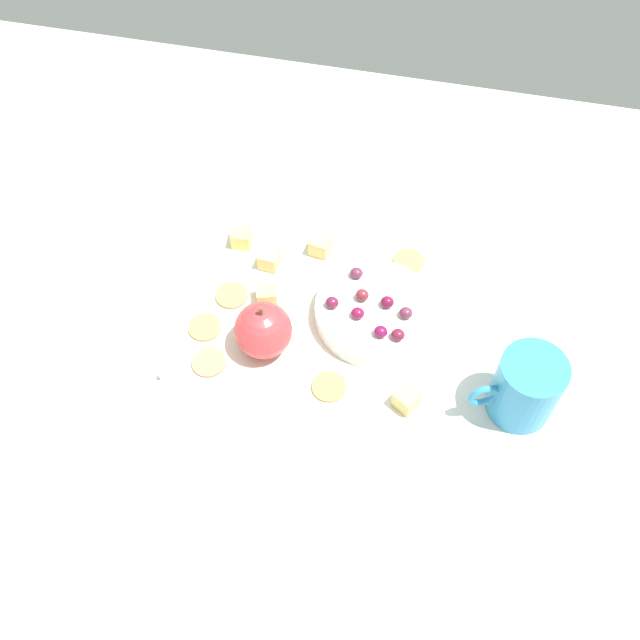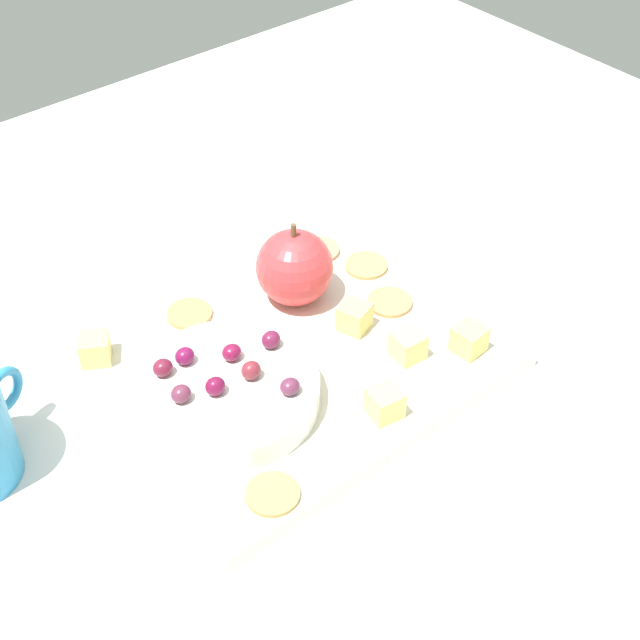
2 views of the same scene
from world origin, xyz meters
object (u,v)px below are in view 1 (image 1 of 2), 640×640
serving_dish (374,312)px  grape_7 (356,273)px  cheese_cube_4 (320,246)px  cracker_4 (208,363)px  cracker_0 (329,387)px  grape_3 (406,313)px  platter (314,315)px  cheese_cube_3 (407,400)px  grape_2 (362,295)px  grape_4 (387,302)px  cheese_cube_1 (269,259)px  cracker_1 (205,327)px  cheese_cube_0 (242,238)px  grape_5 (332,303)px  cracker_3 (409,261)px  cracker_2 (232,296)px  grape_1 (358,313)px  cup (525,388)px  cheese_cube_2 (267,295)px  apple_whole (263,330)px  grape_6 (398,336)px

serving_dish → grape_7: grape_7 is taller
cheese_cube_4 → cracker_4: size_ratio=0.61×
cracker_0 → grape_3: size_ratio=2.47×
cheese_cube_4 → platter: bearing=97.5°
cheese_cube_3 → grape_3: 11.12cm
serving_dish → grape_3: (-3.91, 0.58, 1.94)cm
grape_2 → grape_4: (-3.22, 0.39, -0.01)cm
platter → cheese_cube_1: bearing=-39.4°
cracker_1 → grape_3: (-24.47, -5.51, 2.96)cm
serving_dish → cheese_cube_0: same height
cracker_4 → cracker_1: bearing=-67.7°
cheese_cube_3 → grape_5: 15.28cm
serving_dish → cracker_3: 10.33cm
cheese_cube_1 → cheese_cube_4: (-6.09, -3.69, 0.00)cm
cheese_cube_3 → cracker_0: cheese_cube_3 is taller
cracker_0 → cracker_2: bearing=-34.6°
grape_1 → grape_3: 5.93cm
cup → cheese_cube_2: bearing=-13.0°
cracker_1 → grape_2: bearing=-159.6°
cracker_4 → grape_1: bearing=-151.6°
cracker_0 → cracker_2: (15.09, -10.42, 0.00)cm
serving_dish → grape_2: (1.82, -0.88, 2.01)cm
apple_whole → serving_dish: bearing=-150.8°
grape_4 → cracker_1: bearing=16.7°
cracker_1 → apple_whole: bearing=173.8°
apple_whole → grape_3: size_ratio=4.21×
cracker_4 → cheese_cube_4: bearing=-115.8°
cheese_cube_0 → grape_3: (-23.54, 8.77, 1.90)cm
cheese_cube_4 → grape_7: (-5.79, 4.87, 1.86)cm
apple_whole → cheese_cube_0: (7.14, -15.16, -2.28)cm
grape_4 → grape_5: size_ratio=1.00×
cheese_cube_3 → cracker_2: bearing=-23.7°
cheese_cube_2 → cup: size_ratio=0.24×
cheese_cube_3 → grape_6: size_ratio=1.49×
grape_3 → grape_5: same height
cheese_cube_0 → cracker_4: cheese_cube_0 is taller
cheese_cube_1 → cup: bearing=158.7°
serving_dish → grape_1: bearing=45.0°
cheese_cube_0 → cracker_0: 25.13cm
grape_2 → cracker_1: bearing=20.4°
cheese_cube_0 → cheese_cube_3: bearing=142.4°
cheese_cube_4 → cheese_cube_3: bearing=125.8°
cracker_0 → cracker_1: bearing=-16.3°
platter → grape_3: bearing=-179.5°
cheese_cube_2 → cup: cup is taller
serving_dish → cracker_1: size_ratio=3.63×
cheese_cube_4 → grape_3: size_ratio=1.49×
cheese_cube_2 → cracker_4: (4.65, 10.60, -1.05)cm
apple_whole → cheese_cube_0: bearing=-64.8°
cracker_2 → cheese_cube_2: bearing=-175.8°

